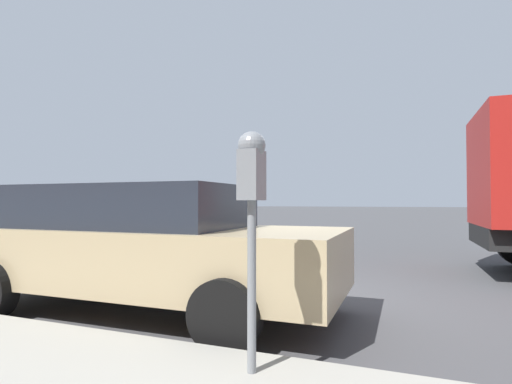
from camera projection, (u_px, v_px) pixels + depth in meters
name	position (u px, v px, depth m)	size (l,w,h in m)	color
ground_plane	(281.00, 299.00, 5.27)	(220.00, 220.00, 0.00)	#424244
parking_meter	(252.00, 187.00, 2.70)	(0.21, 0.19, 1.62)	gray
car_tan	(144.00, 244.00, 4.74)	(2.02, 4.60, 1.48)	tan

